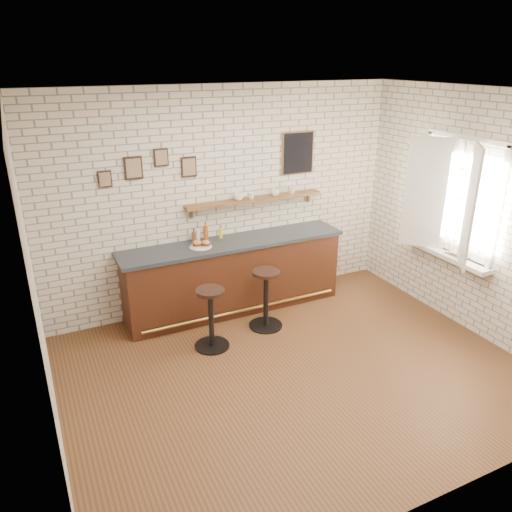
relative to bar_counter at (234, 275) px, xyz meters
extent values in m
plane|color=brown|center=(0.02, -1.70, -0.51)|extent=(5.00, 5.00, 0.00)
cube|color=#421F11|center=(0.00, 0.00, -0.03)|extent=(3.00, 0.58, 0.96)
cube|color=#2D333A|center=(0.00, 0.00, 0.48)|extent=(3.10, 0.62, 0.05)
cylinder|color=olive|center=(0.00, -0.32, -0.39)|extent=(2.79, 0.04, 0.04)
cylinder|color=white|center=(-0.47, -0.03, 0.51)|extent=(0.28, 0.28, 0.01)
cylinder|color=gold|center=(-0.41, 0.01, 0.52)|extent=(0.05, 0.05, 0.00)
cylinder|color=gold|center=(-0.44, -0.03, 0.52)|extent=(0.05, 0.05, 0.00)
cylinder|color=gold|center=(-0.58, 0.04, 0.52)|extent=(0.06, 0.06, 0.00)
cylinder|color=gold|center=(-0.44, 0.01, 0.52)|extent=(0.06, 0.06, 0.00)
cylinder|color=gold|center=(-0.59, -0.07, 0.52)|extent=(0.06, 0.06, 0.00)
cylinder|color=gold|center=(-0.42, -0.02, 0.52)|extent=(0.04, 0.04, 0.00)
cylinder|color=gold|center=(-0.48, -0.08, 0.52)|extent=(0.05, 0.05, 0.00)
cylinder|color=gold|center=(-0.58, -0.10, 0.52)|extent=(0.04, 0.04, 0.00)
cylinder|color=gold|center=(-0.62, -0.02, 0.52)|extent=(0.05, 0.05, 0.00)
cylinder|color=gold|center=(-0.42, -0.08, 0.52)|extent=(0.06, 0.06, 0.00)
cylinder|color=gold|center=(-0.57, -0.01, 0.52)|extent=(0.04, 0.04, 0.00)
cylinder|color=gold|center=(-0.45, -0.04, 0.52)|extent=(0.05, 0.05, 0.00)
cylinder|color=gold|center=(-0.41, 0.00, 0.52)|extent=(0.05, 0.05, 0.00)
cylinder|color=gold|center=(-0.45, -0.03, 0.52)|extent=(0.05, 0.05, 0.00)
cylinder|color=brown|center=(-0.49, 0.19, 0.58)|extent=(0.06, 0.06, 0.14)
cylinder|color=brown|center=(-0.49, 0.19, 0.66)|extent=(0.02, 0.02, 0.03)
cylinder|color=black|center=(-0.49, 0.19, 0.69)|extent=(0.02, 0.02, 0.01)
cylinder|color=silver|center=(-0.43, 0.19, 0.58)|extent=(0.05, 0.05, 0.16)
cylinder|color=silver|center=(-0.43, 0.19, 0.68)|extent=(0.02, 0.02, 0.04)
cylinder|color=black|center=(-0.43, 0.19, 0.71)|extent=(0.02, 0.02, 0.01)
cylinder|color=#984118|center=(-0.32, 0.19, 0.60)|extent=(0.06, 0.06, 0.20)
cylinder|color=#984118|center=(-0.32, 0.19, 0.72)|extent=(0.02, 0.02, 0.05)
cylinder|color=black|center=(-0.32, 0.19, 0.75)|extent=(0.02, 0.02, 0.01)
cylinder|color=gold|center=(-0.11, 0.19, 0.57)|extent=(0.05, 0.05, 0.14)
cylinder|color=gold|center=(-0.11, 0.19, 0.65)|extent=(0.02, 0.02, 0.03)
cylinder|color=maroon|center=(-0.11, 0.19, 0.67)|extent=(0.03, 0.03, 0.01)
cylinder|color=black|center=(-0.65, -0.79, -0.50)|extent=(0.43, 0.43, 0.02)
cylinder|color=black|center=(-0.65, -0.79, -0.13)|extent=(0.06, 0.06, 0.71)
cylinder|color=black|center=(-0.65, -0.79, 0.24)|extent=(0.43, 0.43, 0.04)
cylinder|color=black|center=(0.17, -0.64, -0.50)|extent=(0.44, 0.44, 0.02)
cylinder|color=black|center=(0.17, -0.64, -0.12)|extent=(0.07, 0.07, 0.73)
cylinder|color=black|center=(0.17, -0.64, 0.26)|extent=(0.40, 0.40, 0.04)
cube|color=brown|center=(0.42, 0.20, 0.97)|extent=(2.00, 0.18, 0.04)
cube|color=brown|center=(-0.48, 0.27, 0.89)|extent=(0.03, 0.04, 0.16)
cube|color=brown|center=(1.32, 0.27, 0.89)|extent=(0.03, 0.04, 0.16)
imported|color=white|center=(0.17, 0.20, 1.05)|extent=(0.15, 0.15, 0.11)
imported|color=white|center=(0.36, 0.20, 1.04)|extent=(0.13, 0.13, 0.09)
imported|color=white|center=(0.72, 0.20, 1.04)|extent=(0.15, 0.15, 0.10)
imported|color=white|center=(1.00, 0.20, 1.04)|extent=(0.12, 0.12, 0.09)
cube|color=black|center=(-1.18, 0.28, 1.54)|extent=(0.22, 0.02, 0.28)
cube|color=black|center=(-0.83, 0.28, 1.64)|extent=(0.18, 0.02, 0.22)
cube|color=black|center=(-0.48, 0.28, 1.49)|extent=(0.20, 0.02, 0.26)
cube|color=black|center=(-1.53, 0.28, 1.44)|extent=(0.16, 0.02, 0.20)
cube|color=black|center=(1.12, 0.28, 1.54)|extent=(0.46, 0.02, 0.56)
cube|color=white|center=(2.42, -1.40, 0.39)|extent=(0.20, 1.35, 0.06)
cube|color=white|center=(2.49, -1.40, 1.89)|extent=(0.05, 1.30, 0.06)
cube|color=white|center=(2.49, -1.40, 0.39)|extent=(0.05, 1.30, 0.06)
cube|color=white|center=(2.49, -2.00, 1.14)|extent=(0.05, 0.06, 1.50)
cube|color=white|center=(2.49, -0.80, 1.14)|extent=(0.05, 0.06, 1.50)
cube|color=white|center=(2.34, -1.70, 1.14)|extent=(0.40, 0.46, 1.46)
cube|color=white|center=(2.34, -1.10, 1.14)|extent=(0.40, 0.46, 1.46)
imported|color=tan|center=(2.40, -1.52, 0.43)|extent=(0.21, 0.26, 0.02)
imported|color=tan|center=(2.40, -1.56, 0.45)|extent=(0.16, 0.21, 0.02)
camera|label=1|loc=(-2.44, -5.77, 2.81)|focal=35.00mm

